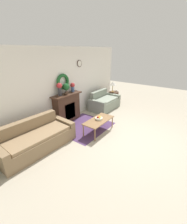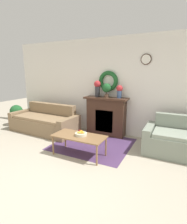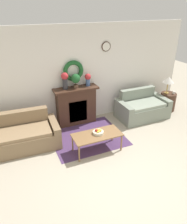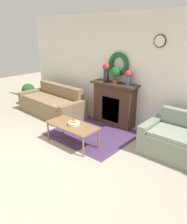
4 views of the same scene
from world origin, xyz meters
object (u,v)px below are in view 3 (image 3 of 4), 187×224
object	(u,v)px
coffee_table	(97,136)
vase_on_mantel_left	(65,80)
mug	(174,93)
potted_plant_on_mantel	(76,79)
fireplace	(76,105)
side_table_by_loveseat	(168,102)
couch_left	(14,137)
loveseat_right	(142,108)
table_lamp	(168,80)
fruit_bowl	(98,132)
vase_on_mantel_right	(88,79)

from	to	relation	value
coffee_table	vase_on_mantel_left	size ratio (longest dim) A/B	2.52
coffee_table	mug	distance (m)	3.28
vase_on_mantel_left	potted_plant_on_mantel	bearing A→B (deg)	-3.96
fireplace	side_table_by_loveseat	world-z (taller)	fireplace
couch_left	loveseat_right	distance (m)	3.72
table_lamp	potted_plant_on_mantel	world-z (taller)	potted_plant_on_mantel
fireplace	fruit_bowl	bearing A→B (deg)	-88.95
table_lamp	mug	xyz separation A→B (m)	(0.17, -0.14, -0.39)
potted_plant_on_mantel	fruit_bowl	bearing A→B (deg)	-89.30
loveseat_right	fruit_bowl	world-z (taller)	loveseat_right
couch_left	mug	world-z (taller)	couch_left
loveseat_right	vase_on_mantel_left	distance (m)	2.50
mug	vase_on_mantel_left	distance (m)	3.49
couch_left	table_lamp	world-z (taller)	table_lamp
fruit_bowl	side_table_by_loveseat	bearing A→B (deg)	20.00
loveseat_right	potted_plant_on_mantel	bearing A→B (deg)	167.22
mug	vase_on_mantel_left	size ratio (longest dim) A/B	0.20
coffee_table	side_table_by_loveseat	world-z (taller)	side_table_by_loveseat
table_lamp	vase_on_mantel_right	world-z (taller)	vase_on_mantel_right
potted_plant_on_mantel	loveseat_right	bearing A→B (deg)	-12.72
table_lamp	mug	distance (m)	0.45
couch_left	table_lamp	size ratio (longest dim) A/B	3.93
side_table_by_loveseat	potted_plant_on_mantel	xyz separation A→B (m)	(-2.98, 0.36, 1.04)
table_lamp	vase_on_mantel_right	size ratio (longest dim) A/B	1.57
fireplace	couch_left	distance (m)	1.88
vase_on_mantel_left	side_table_by_loveseat	bearing A→B (deg)	-6.57
loveseat_right	side_table_by_loveseat	world-z (taller)	loveseat_right
vase_on_mantel_left	loveseat_right	bearing A→B (deg)	-11.61
vase_on_mantel_left	vase_on_mantel_right	xyz separation A→B (m)	(0.65, 0.00, -0.06)
couch_left	potted_plant_on_mantel	bearing A→B (deg)	19.84
mug	loveseat_right	bearing A→B (deg)	179.69
vase_on_mantel_right	coffee_table	bearing A→B (deg)	-104.53
vase_on_mantel_right	mug	bearing A→B (deg)	-9.62
fruit_bowl	vase_on_mantel_right	size ratio (longest dim) A/B	0.74
vase_on_mantel_right	loveseat_right	bearing A→B (deg)	-16.20
potted_plant_on_mantel	table_lamp	bearing A→B (deg)	-6.01
couch_left	vase_on_mantel_left	bearing A→B (deg)	23.60
coffee_table	table_lamp	xyz separation A→B (m)	(2.94, 1.15, 0.60)
fireplace	side_table_by_loveseat	size ratio (longest dim) A/B	2.14
couch_left	potted_plant_on_mantel	size ratio (longest dim) A/B	5.54
mug	potted_plant_on_mantel	size ratio (longest dim) A/B	0.23
vase_on_mantel_left	vase_on_mantel_right	bearing A→B (deg)	0.00
coffee_table	table_lamp	bearing A→B (deg)	21.33
loveseat_right	vase_on_mantel_left	size ratio (longest dim) A/B	3.32
vase_on_mantel_right	potted_plant_on_mantel	xyz separation A→B (m)	(-0.36, -0.02, 0.04)
side_table_by_loveseat	potted_plant_on_mantel	bearing A→B (deg)	173.18
table_lamp	mug	bearing A→B (deg)	-38.16
coffee_table	fruit_bowl	xyz separation A→B (m)	(0.04, 0.02, 0.08)
fireplace	coffee_table	size ratio (longest dim) A/B	1.08
couch_left	side_table_by_loveseat	distance (m)	4.77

